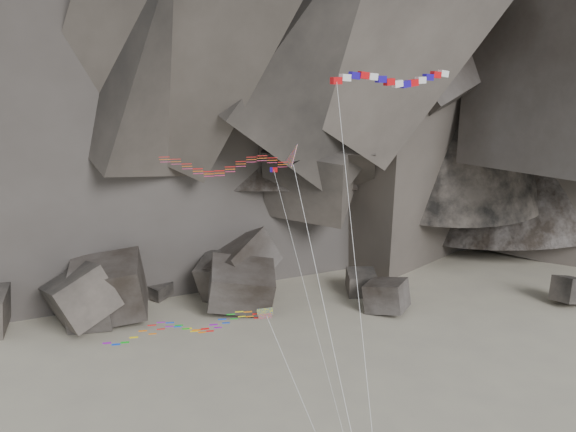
{
  "coord_description": "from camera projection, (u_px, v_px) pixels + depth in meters",
  "views": [
    {
      "loc": [
        -2.74,
        -40.55,
        30.56
      ],
      "look_at": [
        0.92,
        6.0,
        18.86
      ],
      "focal_mm": 40.0,
      "sensor_mm": 36.0,
      "label": 1
    }
  ],
  "objects": [
    {
      "name": "boulder_field",
      "position": [
        168.0,
        296.0,
        77.01
      ],
      "size": [
        76.25,
        18.32,
        9.52
      ],
      "color": "#47423F",
      "rests_on": "ground"
    },
    {
      "name": "delta_kite",
      "position": [
        221.0,
        164.0,
        42.1
      ],
      "size": [
        13.17,
        15.75,
        23.33
      ],
      "rotation": [
        0.0,
        0.0,
        0.12
      ],
      "color": "red",
      "rests_on": "ground"
    },
    {
      "name": "banner_kite",
      "position": [
        392.0,
        81.0,
        46.57
      ],
      "size": [
        9.77,
        21.94,
        27.85
      ],
      "rotation": [
        0.0,
        0.0,
        0.43
      ],
      "color": "red",
      "rests_on": "ground"
    },
    {
      "name": "parafoil_kite",
      "position": [
        181.0,
        327.0,
        44.09
      ],
      "size": [
        17.42,
        14.54,
        11.77
      ],
      "rotation": [
        0.0,
        0.0,
        -0.01
      ],
      "color": "yellow",
      "rests_on": "ground"
    },
    {
      "name": "pennant_kite",
      "position": [
        299.0,
        267.0,
        41.98
      ],
      "size": [
        5.48,
        16.69,
        21.32
      ],
      "rotation": [
        0.0,
        0.0,
        -0.24
      ],
      "color": "red",
      "rests_on": "ground"
    }
  ]
}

